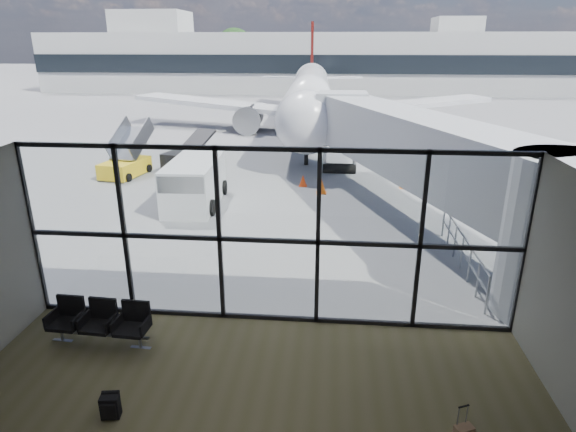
% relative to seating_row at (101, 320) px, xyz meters
% --- Properties ---
extents(ground, '(220.00, 220.00, 0.00)m').
position_rel_seating_row_xyz_m(ground, '(3.81, 41.32, -0.59)').
color(ground, slate).
rests_on(ground, ground).
extents(lounge_shell, '(12.02, 8.01, 4.51)m').
position_rel_seating_row_xyz_m(lounge_shell, '(3.81, -3.48, 2.06)').
color(lounge_shell, brown).
rests_on(lounge_shell, ground).
extents(glass_curtain_wall, '(12.10, 0.12, 4.50)m').
position_rel_seating_row_xyz_m(glass_curtain_wall, '(3.81, 1.32, 1.66)').
color(glass_curtain_wall, white).
rests_on(glass_curtain_wall, ground).
extents(jet_bridge, '(8.00, 16.50, 4.33)m').
position_rel_seating_row_xyz_m(jet_bridge, '(8.71, 8.39, 2.17)').
color(jet_bridge, '#A7AAAD').
rests_on(jet_bridge, ground).
extents(apron_railing, '(0.06, 5.46, 1.11)m').
position_rel_seating_row_xyz_m(apron_railing, '(9.41, 4.82, 0.13)').
color(apron_railing, gray).
rests_on(apron_railing, ground).
extents(far_terminal, '(80.00, 12.20, 11.00)m').
position_rel_seating_row_xyz_m(far_terminal, '(3.22, 63.29, 3.62)').
color(far_terminal, beige).
rests_on(far_terminal, ground).
extents(tree_0, '(4.95, 4.95, 7.12)m').
position_rel_seating_row_xyz_m(tree_0, '(-41.19, 73.32, 4.04)').
color(tree_0, '#382619').
rests_on(tree_0, ground).
extents(tree_1, '(5.61, 5.61, 8.07)m').
position_rel_seating_row_xyz_m(tree_1, '(-35.19, 73.32, 4.66)').
color(tree_1, '#382619').
rests_on(tree_1, ground).
extents(tree_2, '(6.27, 6.27, 9.03)m').
position_rel_seating_row_xyz_m(tree_2, '(-29.19, 73.32, 5.28)').
color(tree_2, '#382619').
rests_on(tree_2, ground).
extents(tree_3, '(4.95, 4.95, 7.12)m').
position_rel_seating_row_xyz_m(tree_3, '(-23.19, 73.32, 4.04)').
color(tree_3, '#382619').
rests_on(tree_3, ground).
extents(tree_4, '(5.61, 5.61, 8.07)m').
position_rel_seating_row_xyz_m(tree_4, '(-17.19, 73.32, 4.66)').
color(tree_4, '#382619').
rests_on(tree_4, ground).
extents(tree_5, '(6.27, 6.27, 9.03)m').
position_rel_seating_row_xyz_m(tree_5, '(-11.19, 73.32, 5.28)').
color(tree_5, '#382619').
rests_on(tree_5, ground).
extents(seating_row, '(2.41, 0.79, 1.07)m').
position_rel_seating_row_xyz_m(seating_row, '(0.00, 0.00, 0.00)').
color(seating_row, gray).
rests_on(seating_row, ground).
extents(backpack, '(0.37, 0.35, 0.51)m').
position_rel_seating_row_xyz_m(backpack, '(1.26, -2.37, -0.34)').
color(backpack, black).
rests_on(backpack, ground).
extents(airliner, '(29.54, 34.20, 8.81)m').
position_rel_seating_row_xyz_m(airliner, '(3.34, 31.11, 2.09)').
color(airliner, silver).
rests_on(airliner, ground).
extents(service_van, '(2.35, 4.56, 1.95)m').
position_rel_seating_row_xyz_m(service_van, '(-0.61, 10.22, 0.41)').
color(service_van, silver).
rests_on(service_van, ground).
extents(belt_loader, '(2.32, 4.22, 1.85)m').
position_rel_seating_row_xyz_m(belt_loader, '(-2.82, 16.66, 0.03)').
color(belt_loader, black).
rests_on(belt_loader, ground).
extents(mobile_stairs, '(2.18, 3.51, 2.32)m').
position_rel_seating_row_xyz_m(mobile_stairs, '(-5.65, 14.78, -0.03)').
color(mobile_stairs, gold).
rests_on(mobile_stairs, ground).
extents(traffic_cone_a, '(0.48, 0.48, 0.68)m').
position_rel_seating_row_xyz_m(traffic_cone_a, '(4.84, 12.50, -0.27)').
color(traffic_cone_a, '#FF640D').
rests_on(traffic_cone_a, ground).
extents(traffic_cone_b, '(0.40, 0.40, 0.57)m').
position_rel_seating_row_xyz_m(traffic_cone_b, '(3.90, 13.61, -0.32)').
color(traffic_cone_b, '#FF440D').
rests_on(traffic_cone_b, ground).
extents(traffic_cone_c, '(0.37, 0.37, 0.52)m').
position_rel_seating_row_xyz_m(traffic_cone_c, '(8.81, 13.69, -0.34)').
color(traffic_cone_c, orange).
rests_on(traffic_cone_c, ground).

